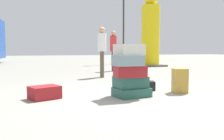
{
  "coord_description": "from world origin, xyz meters",
  "views": [
    {
      "loc": [
        -2.0,
        -4.3,
        0.93
      ],
      "look_at": [
        0.13,
        1.07,
        0.46
      ],
      "focal_mm": 38.48,
      "sensor_mm": 36.0,
      "label": 1
    }
  ],
  "objects_px": {
    "person_tourist_with_camera": "(102,47)",
    "suitcase_tan_foreground_far": "(180,81)",
    "person_bearded_onlooker": "(113,47)",
    "suitcase_black_upright_blue": "(140,86)",
    "suitcase_maroon_white_trunk": "(45,92)",
    "lamp_post": "(124,7)",
    "yellow_dummy_statue": "(150,33)",
    "suitcase_tower": "(130,73)"
  },
  "relations": [
    {
      "from": "suitcase_tower",
      "to": "suitcase_tan_foreground_far",
      "type": "height_order",
      "value": "suitcase_tower"
    },
    {
      "from": "person_tourist_with_camera",
      "to": "person_bearded_onlooker",
      "type": "bearing_deg",
      "value": 163.15
    },
    {
      "from": "suitcase_black_upright_blue",
      "to": "yellow_dummy_statue",
      "type": "xyz_separation_m",
      "value": [
        4.6,
        7.3,
        1.83
      ]
    },
    {
      "from": "suitcase_black_upright_blue",
      "to": "suitcase_tan_foreground_far",
      "type": "xyz_separation_m",
      "value": [
        0.65,
        -0.64,
        0.16
      ]
    },
    {
      "from": "suitcase_black_upright_blue",
      "to": "person_bearded_onlooker",
      "type": "distance_m",
      "value": 5.31
    },
    {
      "from": "suitcase_tower",
      "to": "lamp_post",
      "type": "xyz_separation_m",
      "value": [
        4.84,
        11.02,
        3.45
      ]
    },
    {
      "from": "person_tourist_with_camera",
      "to": "suitcase_tower",
      "type": "bearing_deg",
      "value": 3.72
    },
    {
      "from": "person_tourist_with_camera",
      "to": "lamp_post",
      "type": "distance_m",
      "value": 9.07
    },
    {
      "from": "suitcase_black_upright_blue",
      "to": "suitcase_maroon_white_trunk",
      "type": "height_order",
      "value": "suitcase_maroon_white_trunk"
    },
    {
      "from": "suitcase_tan_foreground_far",
      "to": "yellow_dummy_statue",
      "type": "bearing_deg",
      "value": 82.52
    },
    {
      "from": "person_bearded_onlooker",
      "to": "yellow_dummy_statue",
      "type": "relative_size",
      "value": 0.42
    },
    {
      "from": "suitcase_black_upright_blue",
      "to": "suitcase_tan_foreground_far",
      "type": "distance_m",
      "value": 0.93
    },
    {
      "from": "suitcase_maroon_white_trunk",
      "to": "person_bearded_onlooker",
      "type": "relative_size",
      "value": 0.3
    },
    {
      "from": "lamp_post",
      "to": "suitcase_black_upright_blue",
      "type": "bearing_deg",
      "value": -112.38
    },
    {
      "from": "suitcase_tan_foreground_far",
      "to": "person_tourist_with_camera",
      "type": "height_order",
      "value": "person_tourist_with_camera"
    },
    {
      "from": "person_tourist_with_camera",
      "to": "suitcase_black_upright_blue",
      "type": "bearing_deg",
      "value": 12.51
    },
    {
      "from": "suitcase_tower",
      "to": "suitcase_black_upright_blue",
      "type": "distance_m",
      "value": 0.93
    },
    {
      "from": "suitcase_tan_foreground_far",
      "to": "yellow_dummy_statue",
      "type": "height_order",
      "value": "yellow_dummy_statue"
    },
    {
      "from": "suitcase_maroon_white_trunk",
      "to": "lamp_post",
      "type": "height_order",
      "value": "lamp_post"
    },
    {
      "from": "suitcase_tan_foreground_far",
      "to": "person_bearded_onlooker",
      "type": "bearing_deg",
      "value": 101.83
    },
    {
      "from": "person_bearded_onlooker",
      "to": "yellow_dummy_statue",
      "type": "xyz_separation_m",
      "value": [
        3.24,
        2.26,
        0.86
      ]
    },
    {
      "from": "suitcase_maroon_white_trunk",
      "to": "suitcase_tan_foreground_far",
      "type": "bearing_deg",
      "value": -26.65
    },
    {
      "from": "yellow_dummy_statue",
      "to": "person_tourist_with_camera",
      "type": "bearing_deg",
      "value": -135.7
    },
    {
      "from": "person_bearded_onlooker",
      "to": "yellow_dummy_statue",
      "type": "height_order",
      "value": "yellow_dummy_statue"
    },
    {
      "from": "suitcase_tower",
      "to": "person_tourist_with_camera",
      "type": "bearing_deg",
      "value": 79.72
    },
    {
      "from": "person_tourist_with_camera",
      "to": "yellow_dummy_statue",
      "type": "bearing_deg",
      "value": 148.3
    },
    {
      "from": "person_tourist_with_camera",
      "to": "suitcase_tan_foreground_far",
      "type": "bearing_deg",
      "value": 23.28
    },
    {
      "from": "suitcase_tower",
      "to": "lamp_post",
      "type": "distance_m",
      "value": 12.52
    },
    {
      "from": "suitcase_maroon_white_trunk",
      "to": "person_bearded_onlooker",
      "type": "xyz_separation_m",
      "value": [
        3.54,
        5.25,
        0.95
      ]
    },
    {
      "from": "person_bearded_onlooker",
      "to": "suitcase_tan_foreground_far",
      "type": "bearing_deg",
      "value": 22.41
    },
    {
      "from": "suitcase_tower",
      "to": "suitcase_tan_foreground_far",
      "type": "distance_m",
      "value": 1.23
    },
    {
      "from": "person_bearded_onlooker",
      "to": "yellow_dummy_statue",
      "type": "bearing_deg",
      "value": 154.49
    },
    {
      "from": "suitcase_maroon_white_trunk",
      "to": "person_tourist_with_camera",
      "type": "height_order",
      "value": "person_tourist_with_camera"
    },
    {
      "from": "suitcase_black_upright_blue",
      "to": "yellow_dummy_statue",
      "type": "distance_m",
      "value": 8.82
    },
    {
      "from": "suitcase_maroon_white_trunk",
      "to": "person_bearded_onlooker",
      "type": "height_order",
      "value": "person_bearded_onlooker"
    },
    {
      "from": "person_bearded_onlooker",
      "to": "lamp_post",
      "type": "xyz_separation_m",
      "value": [
        2.91,
        5.35,
        2.85
      ]
    },
    {
      "from": "suitcase_tan_foreground_far",
      "to": "lamp_post",
      "type": "relative_size",
      "value": 0.09
    },
    {
      "from": "suitcase_maroon_white_trunk",
      "to": "person_tourist_with_camera",
      "type": "xyz_separation_m",
      "value": [
        2.25,
        3.1,
        0.92
      ]
    },
    {
      "from": "yellow_dummy_statue",
      "to": "lamp_post",
      "type": "bearing_deg",
      "value": 96.05
    },
    {
      "from": "person_bearded_onlooker",
      "to": "suitcase_maroon_white_trunk",
      "type": "bearing_deg",
      "value": -4.42
    },
    {
      "from": "suitcase_tower",
      "to": "suitcase_black_upright_blue",
      "type": "bearing_deg",
      "value": 48.69
    },
    {
      "from": "suitcase_black_upright_blue",
      "to": "person_bearded_onlooker",
      "type": "xyz_separation_m",
      "value": [
        1.36,
        5.04,
        0.97
      ]
    }
  ]
}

